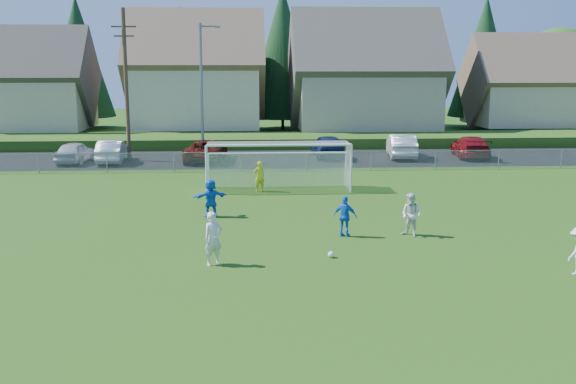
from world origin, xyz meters
name	(u,v)px	position (x,y,z in m)	size (l,w,h in m)	color
ground	(305,292)	(0.00, 0.00, 0.00)	(160.00, 160.00, 0.00)	#193D0C
asphalt_lot	(270,158)	(0.00, 27.50, 0.01)	(60.00, 60.00, 0.00)	black
grass_embankment	(267,140)	(0.00, 35.00, 0.40)	(70.00, 6.00, 0.80)	#1E420F
soccer_ball	(331,254)	(1.17, 3.40, 0.11)	(0.22, 0.22, 0.22)	white
player_white_a	(213,239)	(-2.76, 2.83, 0.89)	(0.65, 0.42, 1.77)	silver
player_white_b	(411,215)	(4.57, 6.09, 0.83)	(0.80, 0.63, 1.65)	silver
player_blue_a	(345,216)	(2.06, 6.19, 0.78)	(0.91, 0.38, 1.56)	blue
player_blue_b	(211,198)	(-3.20, 9.91, 0.81)	(1.51, 0.48, 1.62)	blue
goalkeeper	(259,176)	(-1.00, 15.50, 0.78)	(0.57, 0.38, 1.57)	yellow
car_a	(75,152)	(-12.92, 26.26, 0.71)	(1.67, 4.16, 1.42)	#B4B8BD
car_b	(112,151)	(-10.53, 26.28, 0.74)	(1.57, 4.50, 1.48)	silver
car_c	(206,150)	(-4.33, 26.42, 0.73)	(2.44, 5.28, 1.47)	#531009
car_e	(328,146)	(3.99, 27.62, 0.81)	(1.92, 4.76, 1.62)	navy
car_f	(401,146)	(9.11, 27.34, 0.82)	(1.73, 4.97, 1.64)	silver
car_g	(470,147)	(13.94, 27.16, 0.74)	(2.08, 5.13, 1.49)	maroon
soccer_goal	(278,158)	(0.00, 16.05, 1.63)	(7.42, 1.90, 2.50)	white
chainlink_fence	(274,161)	(0.00, 22.00, 0.63)	(52.06, 0.06, 1.20)	gray
streetlight	(202,89)	(-4.45, 26.00, 4.84)	(1.38, 0.18, 9.00)	slate
utility_pole	(126,84)	(-9.50, 27.00, 5.15)	(1.60, 0.26, 10.00)	#473321
houses_row	(286,53)	(1.97, 42.46, 7.33)	(53.90, 11.45, 13.27)	tan
tree_row	(272,58)	(1.04, 48.74, 6.91)	(65.98, 12.36, 13.80)	#382616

